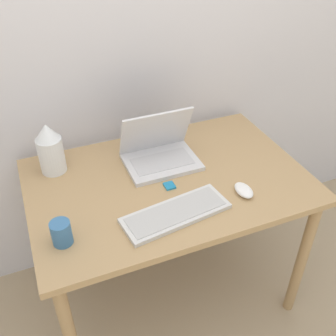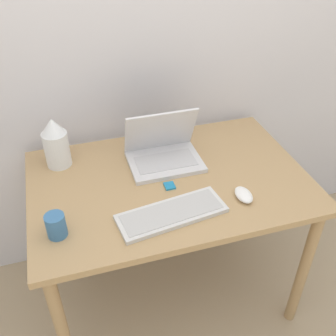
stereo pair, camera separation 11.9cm
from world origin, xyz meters
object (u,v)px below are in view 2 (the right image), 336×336
object	(u,v)px
keyboard	(172,213)
vase	(56,143)
mouse	(244,195)
mug	(56,226)
laptop	(163,151)
mp3_player	(170,186)

from	to	relation	value
keyboard	vase	world-z (taller)	vase
vase	mouse	bearing A→B (deg)	-33.22
mug	mouse	bearing A→B (deg)	-0.58
mouse	vase	distance (m)	0.84
mouse	mug	distance (m)	0.74
laptop	keyboard	world-z (taller)	laptop
vase	mug	distance (m)	0.45
mug	keyboard	bearing A→B (deg)	-2.93
mouse	keyboard	bearing A→B (deg)	-177.34
mouse	laptop	bearing A→B (deg)	124.34
keyboard	mp3_player	bearing A→B (deg)	75.59
vase	mug	world-z (taller)	vase
keyboard	vase	bearing A→B (deg)	129.40
mp3_player	keyboard	bearing A→B (deg)	-104.41
keyboard	mouse	bearing A→B (deg)	2.66
laptop	mug	bearing A→B (deg)	-145.79
laptop	mug	xyz separation A→B (m)	(-0.50, -0.34, -0.01)
laptop	keyboard	bearing A→B (deg)	-101.34
vase	mug	size ratio (longest dim) A/B	2.50
keyboard	mug	bearing A→B (deg)	177.07
laptop	vase	bearing A→B (deg)	166.68
mouse	mp3_player	world-z (taller)	mouse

